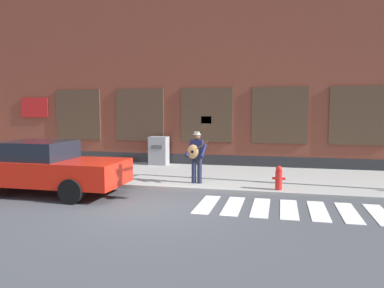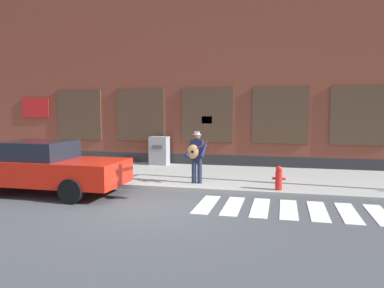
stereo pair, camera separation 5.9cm
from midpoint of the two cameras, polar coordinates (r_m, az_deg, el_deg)
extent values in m
plane|color=#424449|center=(9.57, -5.79, -9.50)|extent=(160.00, 160.00, 0.00)
cube|color=#9E9E99|center=(13.51, 0.11, -4.86)|extent=(28.00, 4.77, 0.13)
cube|color=brown|center=(17.74, 3.44, 12.54)|extent=(28.00, 4.00, 9.38)
cube|color=#28282B|center=(15.76, 2.08, -2.63)|extent=(28.00, 0.04, 0.55)
cube|color=#473323|center=(17.74, -17.07, 4.30)|extent=(2.18, 0.06, 2.25)
cube|color=black|center=(17.73, -17.09, 4.30)|extent=(2.06, 0.03, 2.13)
cube|color=#473323|center=(16.44, -8.11, 4.42)|extent=(2.18, 0.06, 2.25)
cube|color=black|center=(16.43, -8.12, 4.42)|extent=(2.06, 0.03, 2.13)
cube|color=#473323|center=(15.60, 2.10, 4.43)|extent=(2.18, 0.06, 2.25)
cube|color=black|center=(15.59, 2.09, 4.43)|extent=(2.06, 0.03, 2.13)
cube|color=#473323|center=(15.30, 13.08, 4.28)|extent=(2.18, 0.06, 2.25)
cube|color=black|center=(15.29, 13.08, 4.28)|extent=(2.06, 0.03, 2.13)
cube|color=#473323|center=(15.57, 24.07, 3.98)|extent=(2.18, 0.06, 2.25)
cube|color=black|center=(15.56, 24.08, 3.98)|extent=(2.06, 0.03, 2.13)
cube|color=red|center=(18.96, -22.96, 5.12)|extent=(1.40, 0.04, 0.90)
cube|color=yellow|center=(15.59, 2.08, 3.69)|extent=(0.44, 0.02, 0.30)
cube|color=silver|center=(9.75, 2.09, -9.16)|extent=(0.42, 1.90, 0.01)
cube|color=silver|center=(9.64, 6.13, -9.35)|extent=(0.42, 1.90, 0.01)
cube|color=silver|center=(9.58, 10.24, -9.50)|extent=(0.42, 1.90, 0.01)
cube|color=silver|center=(9.57, 14.38, -9.59)|extent=(0.42, 1.90, 0.01)
cube|color=silver|center=(9.61, 18.51, -9.64)|extent=(0.42, 1.90, 0.01)
cube|color=silver|center=(9.70, 22.59, -9.64)|extent=(0.42, 1.90, 0.01)
cube|color=silver|center=(9.83, 26.57, -9.59)|extent=(0.42, 1.90, 0.01)
cube|color=red|center=(11.62, -21.47, -3.84)|extent=(4.60, 1.85, 0.68)
cube|color=black|center=(11.69, -22.58, -0.86)|extent=(1.84, 1.58, 0.52)
cube|color=silver|center=(11.00, -10.04, -3.69)|extent=(0.06, 0.24, 0.12)
cube|color=silver|center=(9.98, -12.65, -4.65)|extent=(0.06, 0.24, 0.12)
cylinder|color=black|center=(11.73, -13.58, -5.23)|extent=(0.66, 0.24, 0.66)
cylinder|color=black|center=(10.24, -18.06, -6.86)|extent=(0.66, 0.24, 0.66)
cylinder|color=black|center=(13.15, -24.02, -4.41)|extent=(0.66, 0.24, 0.66)
cylinder|color=#1E233D|center=(11.76, 1.02, -4.07)|extent=(0.15, 0.15, 0.80)
cylinder|color=#1E233D|center=(11.78, 0.15, -4.05)|extent=(0.15, 0.15, 0.80)
cube|color=#191E47|center=(11.69, 0.60, -0.74)|extent=(0.39, 0.24, 0.56)
sphere|color=brown|center=(11.65, 0.60, 1.17)|extent=(0.22, 0.22, 0.22)
cylinder|color=beige|center=(11.65, 0.60, 1.47)|extent=(0.28, 0.28, 0.02)
cylinder|color=beige|center=(11.65, 0.60, 1.71)|extent=(0.18, 0.18, 0.09)
cylinder|color=#191E47|center=(11.53, 1.61, -1.03)|extent=(0.12, 0.51, 0.39)
cylinder|color=#191E47|center=(11.66, -0.67, -0.95)|extent=(0.12, 0.51, 0.39)
ellipsoid|color=tan|center=(11.55, -0.02, -1.17)|extent=(0.37, 0.14, 0.44)
cylinder|color=black|center=(11.49, -0.11, -1.20)|extent=(0.09, 0.01, 0.09)
cylinder|color=brown|center=(11.44, 1.20, -0.32)|extent=(0.47, 0.06, 0.34)
cube|color=gray|center=(15.79, -5.19, -1.01)|extent=(0.76, 0.57, 1.18)
cube|color=#4C4C4C|center=(15.50, -5.54, -0.47)|extent=(0.46, 0.02, 0.16)
cylinder|color=red|center=(11.10, 12.93, -5.42)|extent=(0.20, 0.20, 0.55)
sphere|color=red|center=(11.04, 12.96, -3.71)|extent=(0.18, 0.18, 0.18)
cylinder|color=red|center=(11.09, 12.21, -5.13)|extent=(0.10, 0.07, 0.07)
cylinder|color=red|center=(11.09, 13.66, -5.16)|extent=(0.10, 0.07, 0.07)
camera|label=1|loc=(0.03, -90.15, -0.01)|focal=35.00mm
camera|label=2|loc=(0.03, 89.85, 0.01)|focal=35.00mm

